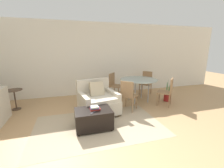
% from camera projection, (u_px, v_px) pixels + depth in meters
% --- Properties ---
extents(ground_plane, '(20.00, 20.00, 0.00)m').
position_uv_depth(ground_plane, '(112.00, 151.00, 2.68)').
color(ground_plane, tan).
extents(wall_back, '(12.00, 0.06, 2.75)m').
position_uv_depth(wall_back, '(85.00, 59.00, 5.72)').
color(wall_back, white).
rests_on(wall_back, ground_plane).
extents(area_rug, '(2.95, 1.82, 0.01)m').
position_uv_depth(area_rug, '(99.00, 125.00, 3.56)').
color(area_rug, tan).
rests_on(area_rug, ground_plane).
extents(armchair, '(1.13, 1.11, 0.92)m').
position_uv_depth(armchair, '(98.00, 101.00, 4.18)').
color(armchair, beige).
rests_on(armchair, ground_plane).
extents(ottoman, '(0.81, 0.57, 0.45)m').
position_uv_depth(ottoman, '(94.00, 118.00, 3.40)').
color(ottoman, black).
rests_on(ottoman, ground_plane).
extents(book_stack, '(0.22, 0.18, 0.09)m').
position_uv_depth(book_stack, '(95.00, 108.00, 3.35)').
color(book_stack, '#B72D28').
rests_on(book_stack, ottoman).
extents(tv_remote_primary, '(0.14, 0.14, 0.01)m').
position_uv_depth(tv_remote_primary, '(93.00, 113.00, 3.20)').
color(tv_remote_primary, '#333338').
rests_on(tv_remote_primary, ottoman).
extents(tv_remote_secondary, '(0.08, 0.16, 0.01)m').
position_uv_depth(tv_remote_secondary, '(95.00, 107.00, 3.52)').
color(tv_remote_secondary, '#333338').
rests_on(tv_remote_secondary, ottoman).
extents(side_table, '(0.45, 0.45, 0.61)m').
position_uv_depth(side_table, '(15.00, 96.00, 4.41)').
color(side_table, '#4C3828').
rests_on(side_table, ground_plane).
extents(dining_table, '(1.25, 1.25, 0.77)m').
position_uv_depth(dining_table, '(139.00, 81.00, 5.08)').
color(dining_table, '#8C9E99').
rests_on(dining_table, ground_plane).
extents(dining_chair_near_left, '(0.59, 0.59, 0.90)m').
position_uv_depth(dining_chair_near_left, '(128.00, 94.00, 4.31)').
color(dining_chair_near_left, '#93704C').
rests_on(dining_chair_near_left, ground_plane).
extents(dining_chair_near_right, '(0.59, 0.59, 0.90)m').
position_uv_depth(dining_chair_near_right, '(168.00, 90.00, 4.68)').
color(dining_chair_near_right, '#93704C').
rests_on(dining_chair_near_right, ground_plane).
extents(dining_chair_far_left, '(0.59, 0.59, 0.90)m').
position_uv_depth(dining_chair_far_left, '(114.00, 84.00, 5.56)').
color(dining_chair_far_left, '#93704C').
rests_on(dining_chair_far_left, ground_plane).
extents(dining_chair_far_right, '(0.59, 0.59, 0.90)m').
position_uv_depth(dining_chair_far_right, '(146.00, 81.00, 5.93)').
color(dining_chair_far_right, '#93704C').
rests_on(dining_chair_far_right, ground_plane).
extents(potted_plant_small, '(0.24, 0.24, 0.77)m').
position_uv_depth(potted_plant_small, '(168.00, 95.00, 5.21)').
color(potted_plant_small, maroon).
rests_on(potted_plant_small, ground_plane).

